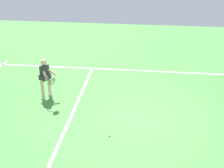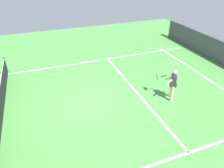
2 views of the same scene
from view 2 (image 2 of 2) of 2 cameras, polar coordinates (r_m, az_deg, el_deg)
The scene contains 7 objects.
ground_plane at distance 9.94m, azimuth -6.78°, elevation -4.67°, with size 24.32×24.32×0.00m, color #4C9342.
baseline_marking at distance 13.01m, azimuth 23.79°, elevation 1.96°, with size 9.40×0.10×0.01m, color white.
service_line_marking at distance 10.67m, azimuth 6.42°, elevation -1.86°, with size 8.40×0.10×0.01m, color white.
sideline_right_marking at distance 13.52m, azimuth -11.35°, elevation 5.23°, with size 0.10×16.70×0.01m, color white.
court_net at distance 9.73m, azimuth -28.40°, elevation -6.45°, with size 9.08×0.08×0.97m.
tennis_player at distance 9.98m, azimuth 16.20°, elevation 0.18°, with size 1.05×0.81×1.55m.
tennis_ball_near at distance 11.13m, azimuth -3.21°, elevation 0.02°, with size 0.07×0.07×0.07m, color #D1E533.
Camera 2 is at (-7.89, 1.72, 5.79)m, focal length 33.36 mm.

